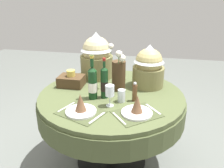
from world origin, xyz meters
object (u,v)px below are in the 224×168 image
at_px(dining_table, 111,107).
at_px(tumbler_near_left, 121,96).
at_px(place_setting_right, 137,109).
at_px(gift_tub_back_right, 149,65).
at_px(flower_vase, 119,73).
at_px(pepper_mill, 135,92).
at_px(woven_basket_side_left, 71,80).
at_px(place_setting_left, 81,107).
at_px(wine_bottle_centre, 104,82).
at_px(gift_tub_back_left, 96,54).
at_px(wine_glass_right, 110,91).
at_px(wine_bottle_left, 93,83).

height_order(dining_table, tumbler_near_left, tumbler_near_left).
bearing_deg(place_setting_right, gift_tub_back_right, 85.33).
distance_m(place_setting_right, flower_vase, 0.51).
height_order(dining_table, pepper_mill, pepper_mill).
height_order(gift_tub_back_right, woven_basket_side_left, gift_tub_back_right).
bearing_deg(pepper_mill, flower_vase, 129.60).
bearing_deg(pepper_mill, woven_basket_side_left, 162.10).
height_order(place_setting_right, flower_vase, flower_vase).
distance_m(place_setting_left, place_setting_right, 0.43).
bearing_deg(gift_tub_back_right, place_setting_left, -126.34).
height_order(wine_bottle_centre, gift_tub_back_left, gift_tub_back_left).
relative_size(pepper_mill, woven_basket_side_left, 0.72).
distance_m(place_setting_right, pepper_mill, 0.23).
relative_size(wine_glass_right, gift_tub_back_right, 0.44).
xyz_separation_m(dining_table, gift_tub_back_right, (0.32, 0.25, 0.36)).
height_order(gift_tub_back_left, woven_basket_side_left, gift_tub_back_left).
distance_m(wine_bottle_left, wine_bottle_centre, 0.10).
xyz_separation_m(flower_vase, woven_basket_side_left, (-0.47, -0.00, -0.11)).
bearing_deg(wine_bottle_centre, place_setting_right, -37.92).
bearing_deg(flower_vase, gift_tub_back_left, 134.62).
height_order(flower_vase, wine_bottle_left, flower_vase).
relative_size(tumbler_near_left, gift_tub_back_left, 0.23).
height_order(dining_table, woven_basket_side_left, woven_basket_side_left).
bearing_deg(flower_vase, wine_bottle_centre, -114.78).
bearing_deg(wine_bottle_left, place_setting_left, -94.86).
xyz_separation_m(place_setting_left, wine_bottle_centre, (0.12, 0.31, 0.10)).
bearing_deg(place_setting_left, wine_glass_right, 38.64).
bearing_deg(gift_tub_back_left, place_setting_left, -84.21).
height_order(place_setting_left, gift_tub_back_left, gift_tub_back_left).
relative_size(place_setting_right, pepper_mill, 2.46).
relative_size(flower_vase, pepper_mill, 2.50).
height_order(gift_tub_back_left, gift_tub_back_right, gift_tub_back_left).
relative_size(wine_glass_right, pepper_mill, 1.05).
bearing_deg(woven_basket_side_left, flower_vase, 0.51).
xyz_separation_m(pepper_mill, gift_tub_back_left, (-0.47, 0.51, 0.17)).
xyz_separation_m(wine_bottle_left, pepper_mill, (0.36, 0.02, -0.07)).
xyz_separation_m(flower_vase, gift_tub_back_left, (-0.29, 0.29, 0.08)).
bearing_deg(place_setting_right, wine_bottle_left, 153.24).
height_order(wine_glass_right, gift_tub_back_left, gift_tub_back_left).
bearing_deg(pepper_mill, gift_tub_back_right, 75.75).
relative_size(flower_vase, gift_tub_back_left, 0.90).
xyz_separation_m(wine_bottle_centre, tumbler_near_left, (0.16, -0.05, -0.09)).
bearing_deg(place_setting_left, flower_vase, 67.45).
xyz_separation_m(dining_table, flower_vase, (0.05, 0.11, 0.31)).
height_order(place_setting_left, gift_tub_back_right, gift_tub_back_right).
height_order(flower_vase, woven_basket_side_left, flower_vase).
relative_size(wine_bottle_centre, woven_basket_side_left, 1.49).
height_order(flower_vase, wine_glass_right, flower_vase).
xyz_separation_m(dining_table, wine_bottle_centre, (-0.04, -0.09, 0.28)).
distance_m(wine_bottle_centre, pepper_mill, 0.27).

